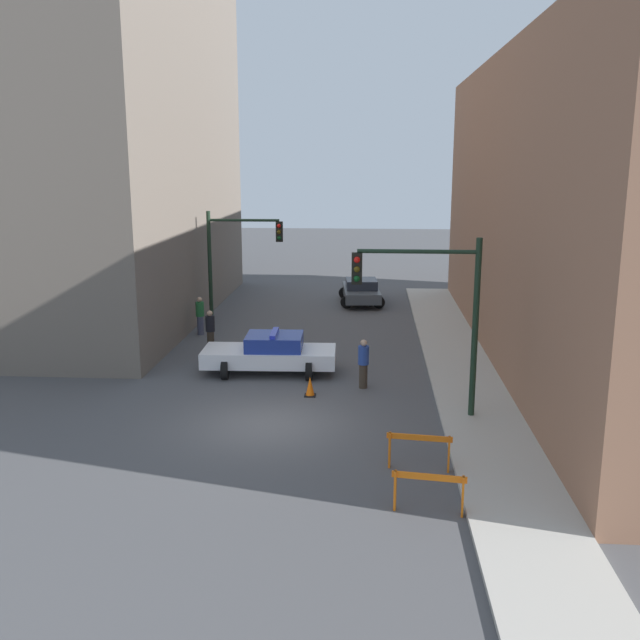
# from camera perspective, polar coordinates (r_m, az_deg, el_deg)

# --- Properties ---
(ground_plane) EXTENTS (120.00, 120.00, 0.00)m
(ground_plane) POSITION_cam_1_polar(r_m,az_deg,el_deg) (20.75, -4.21, -8.34)
(ground_plane) COLOR #4C4C4F
(sidewalk_right) EXTENTS (2.40, 44.00, 0.12)m
(sidewalk_right) POSITION_cam_1_polar(r_m,az_deg,el_deg) (20.80, 13.14, -8.42)
(sidewalk_right) COLOR #B2ADA3
(sidewalk_right) RESTS_ON ground_plane
(building_corner_left) EXTENTS (14.00, 20.00, 22.01)m
(building_corner_left) POSITION_cam_1_polar(r_m,az_deg,el_deg) (36.52, -21.01, 17.50)
(building_corner_left) COLOR #6B6056
(building_corner_left) RESTS_ON ground_plane
(traffic_light_near) EXTENTS (3.64, 0.35, 5.20)m
(traffic_light_near) POSITION_cam_1_polar(r_m,az_deg,el_deg) (20.53, 9.18, 1.56)
(traffic_light_near) COLOR black
(traffic_light_near) RESTS_ON sidewalk_right
(traffic_light_far) EXTENTS (3.44, 0.35, 5.20)m
(traffic_light_far) POSITION_cam_1_polar(r_m,az_deg,el_deg) (32.53, -6.95, 5.47)
(traffic_light_far) COLOR black
(traffic_light_far) RESTS_ON ground_plane
(police_car) EXTENTS (4.76, 2.46, 1.52)m
(police_car) POSITION_cam_1_polar(r_m,az_deg,el_deg) (25.40, -3.97, -2.66)
(police_car) COLOR white
(police_car) RESTS_ON ground_plane
(parked_car_near) EXTENTS (2.50, 4.43, 1.31)m
(parked_car_near) POSITION_cam_1_polar(r_m,az_deg,el_deg) (37.73, 3.31, 2.35)
(parked_car_near) COLOR #474C51
(parked_car_near) RESTS_ON ground_plane
(pedestrian_crossing) EXTENTS (0.47, 0.47, 1.66)m
(pedestrian_crossing) POSITION_cam_1_polar(r_m,az_deg,el_deg) (28.45, -8.77, -0.82)
(pedestrian_crossing) COLOR #382D23
(pedestrian_crossing) RESTS_ON ground_plane
(pedestrian_corner) EXTENTS (0.47, 0.47, 1.66)m
(pedestrian_corner) POSITION_cam_1_polar(r_m,az_deg,el_deg) (31.29, -9.57, 0.39)
(pedestrian_corner) COLOR #474C66
(pedestrian_corner) RESTS_ON ground_plane
(pedestrian_sidewalk) EXTENTS (0.49, 0.49, 1.66)m
(pedestrian_sidewalk) POSITION_cam_1_polar(r_m,az_deg,el_deg) (23.68, 3.49, -3.45)
(pedestrian_sidewalk) COLOR #382D23
(pedestrian_sidewalk) RESTS_ON ground_plane
(barrier_front) EXTENTS (1.59, 0.36, 0.90)m
(barrier_front) POSITION_cam_1_polar(r_m,az_deg,el_deg) (15.81, 8.70, -13.01)
(barrier_front) COLOR orange
(barrier_front) RESTS_ON ground_plane
(barrier_mid) EXTENTS (1.59, 0.34, 0.90)m
(barrier_mid) POSITION_cam_1_polar(r_m,az_deg,el_deg) (17.82, 7.94, -9.93)
(barrier_mid) COLOR orange
(barrier_mid) RESTS_ON ground_plane
(traffic_cone) EXTENTS (0.36, 0.36, 0.66)m
(traffic_cone) POSITION_cam_1_polar(r_m,az_deg,el_deg) (23.00, -0.80, -5.34)
(traffic_cone) COLOR black
(traffic_cone) RESTS_ON ground_plane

